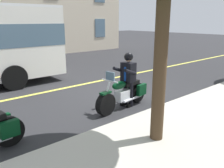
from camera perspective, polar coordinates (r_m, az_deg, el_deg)
The scene contains 4 objects.
ground_plane at distance 8.76m, azimuth 1.52°, elevation -2.48°, with size 80.00×80.00×0.00m, color #28282B.
lane_center_stripe at distance 10.27m, azimuth -5.95°, elevation 0.17°, with size 60.00×0.16×0.01m, color #E5DB4C.
motorcycle_main at distance 7.33m, azimuth 2.97°, elevation -2.38°, with size 2.22×0.79×1.26m.
rider_main at distance 7.32m, azimuth 3.94°, elevation 2.32°, with size 0.67×0.61×1.74m.
Camera 1 is at (5.58, 6.19, 2.69)m, focal length 37.22 mm.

